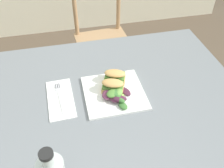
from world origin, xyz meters
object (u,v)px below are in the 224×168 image
Objects in this scene: dining_table at (113,117)px; chair_wooden_far at (102,40)px; sandwich_half_front at (113,86)px; plate_lunch at (114,93)px; fork_on_napkin at (60,95)px; sandwich_half_back at (115,76)px.

dining_table is 0.93m from chair_wooden_far.
chair_wooden_far is at bearing 82.23° from sandwich_half_front.
dining_table is 0.14m from plate_lunch.
chair_wooden_far is at bearing 67.93° from fork_on_napkin.
chair_wooden_far reaches higher than dining_table.
plate_lunch is (0.01, 0.02, 0.13)m from dining_table.
sandwich_half_front is (0.01, 0.03, 0.17)m from dining_table.
sandwich_half_back is at bearing 68.52° from sandwich_half_front.
chair_wooden_far is 0.96m from fork_on_napkin.
plate_lunch is 0.23m from fork_on_napkin.
sandwich_half_back is (-0.10, -0.82, 0.33)m from chair_wooden_far.
fork_on_napkin is at bearing 173.44° from sandwich_half_front.
sandwich_half_back is 0.25m from fork_on_napkin.
sandwich_half_front is (-0.12, -0.87, 0.33)m from chair_wooden_far.
sandwich_half_back is (0.03, 0.09, 0.17)m from dining_table.
dining_table is 0.19m from sandwich_half_back.
plate_lunch is 0.03m from sandwich_half_front.
dining_table is at bearing -117.89° from plate_lunch.
sandwich_half_back is (0.02, 0.07, 0.03)m from plate_lunch.
sandwich_half_front is at bearing 76.55° from dining_table.
plate_lunch is at bearing 62.11° from dining_table.
dining_table is 0.17m from sandwich_half_front.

